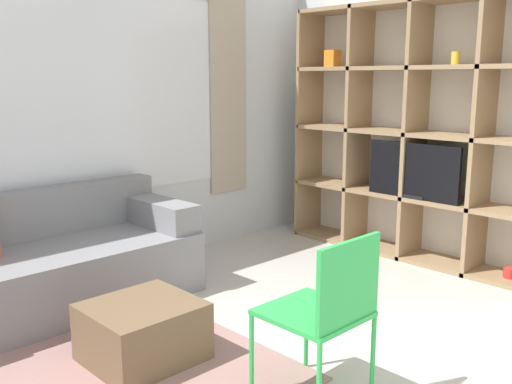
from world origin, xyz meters
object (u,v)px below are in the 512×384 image
Objects in this scene: couch_main at (46,267)px; folding_chair at (327,305)px; shelving_unit at (417,134)px; ottoman at (143,332)px.

couch_main is 2.15m from folding_chair.
shelving_unit reaches higher than folding_chair.
shelving_unit is 2.82× the size of folding_chair.
couch_main is 3.42× the size of ottoman.
shelving_unit is at bearing -20.88° from couch_main.
shelving_unit is at bearing -157.98° from folding_chair.
ottoman is (0.06, -1.09, -0.13)m from couch_main.
folding_chair is (0.46, -2.09, 0.21)m from couch_main.
folding_chair reaches higher than ottoman.
ottoman is at bearing -86.70° from couch_main.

